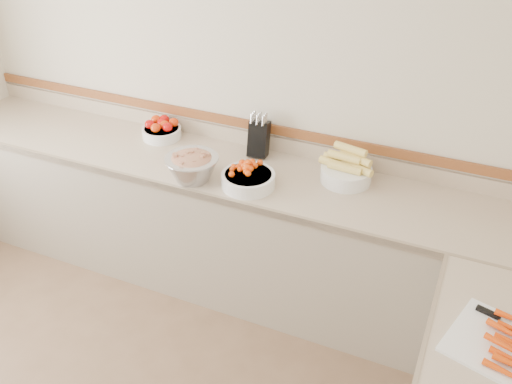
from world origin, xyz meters
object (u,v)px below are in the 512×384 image
at_px(tomato_bowl, 162,130).
at_px(rhubarb_bowl, 192,166).
at_px(cherry_tomato_bowl, 248,177).
at_px(corn_bowl, 347,170).
at_px(cutting_board, 512,349).
at_px(knife_block, 259,138).

xyz_separation_m(tomato_bowl, rhubarb_bowl, (0.45, -0.39, 0.04)).
xyz_separation_m(cherry_tomato_bowl, corn_bowl, (0.50, 0.28, 0.01)).
distance_m(corn_bowl, rhubarb_bowl, 0.90).
relative_size(tomato_bowl, cherry_tomato_bowl, 0.84).
bearing_deg(corn_bowl, cutting_board, -45.84).
relative_size(cherry_tomato_bowl, cutting_board, 0.56).
bearing_deg(tomato_bowl, corn_bowl, -1.97).
height_order(knife_block, cherry_tomato_bowl, knife_block).
xyz_separation_m(knife_block, cherry_tomato_bowl, (0.09, -0.36, -0.06)).
xyz_separation_m(cherry_tomato_bowl, rhubarb_bowl, (-0.33, -0.07, 0.03)).
distance_m(corn_bowl, cutting_board, 1.38).
bearing_deg(corn_bowl, knife_block, 171.94).
bearing_deg(tomato_bowl, cherry_tomato_bowl, -22.69).
relative_size(knife_block, corn_bowl, 0.88).
bearing_deg(rhubarb_bowl, tomato_bowl, 138.97).
distance_m(knife_block, tomato_bowl, 0.69).
height_order(cherry_tomato_bowl, cutting_board, cherry_tomato_bowl).
height_order(corn_bowl, cutting_board, corn_bowl).
bearing_deg(cutting_board, tomato_bowl, 155.19).
height_order(corn_bowl, rhubarb_bowl, corn_bowl).
bearing_deg(tomato_bowl, cutting_board, -24.81).
relative_size(tomato_bowl, rhubarb_bowl, 0.83).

